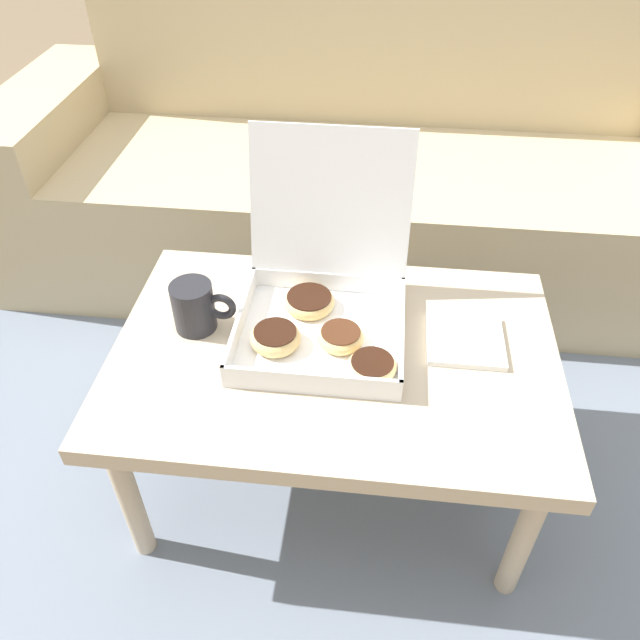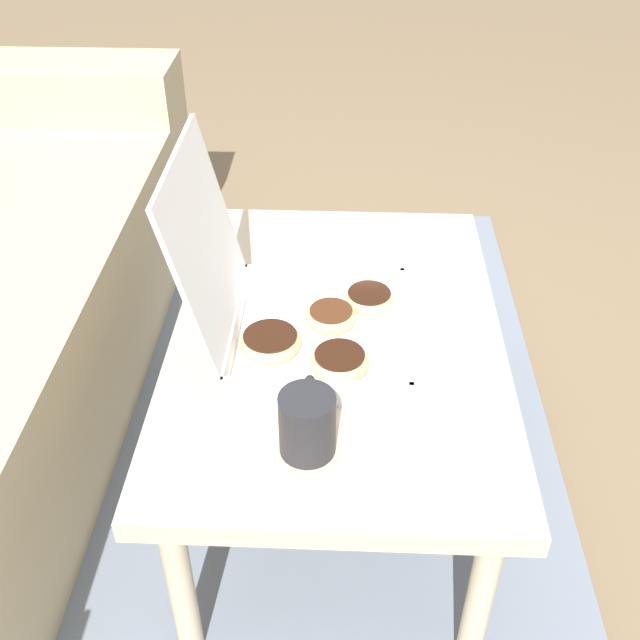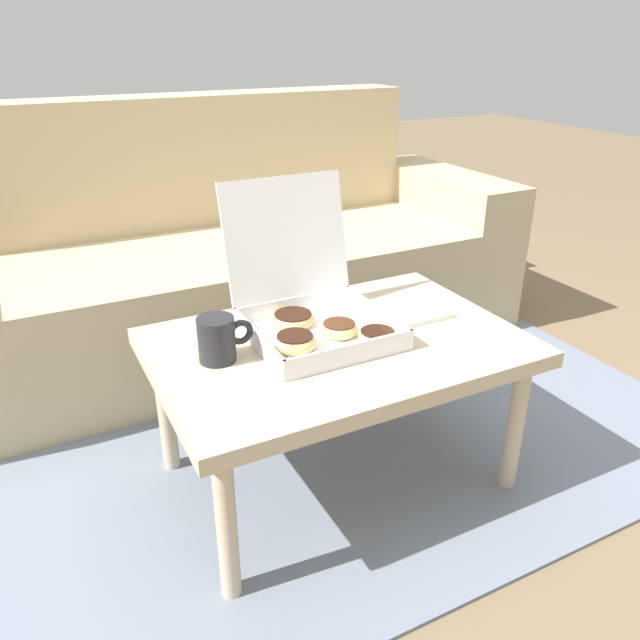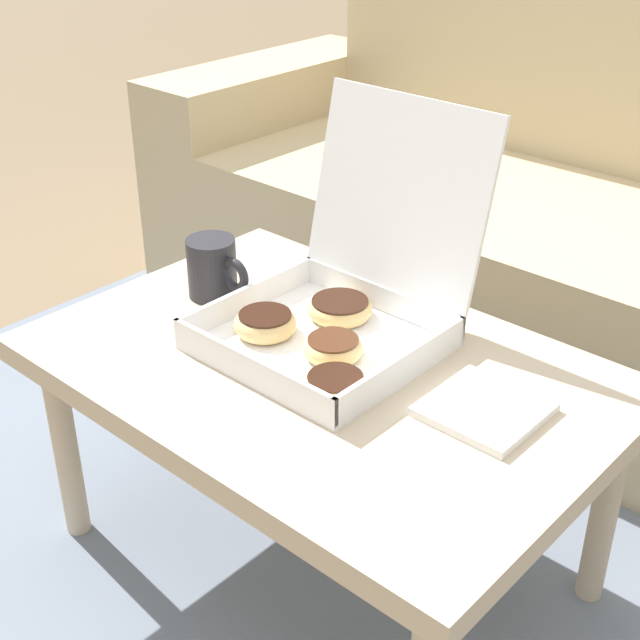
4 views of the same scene
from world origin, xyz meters
TOP-DOWN VIEW (x-y plane):
  - ground_plane at (0.00, 0.00)m, footprint 12.00×12.00m
  - area_rug at (0.00, 0.30)m, footprint 2.37×1.89m
  - coffee_table at (0.00, -0.14)m, footprint 0.90×0.61m
  - pastry_box at (-0.04, -0.07)m, footprint 0.34×0.39m
  - coffee_mug at (-0.29, -0.10)m, footprint 0.13×0.09m
  - napkin_stack at (0.26, -0.09)m, footprint 0.16×0.16m

SIDE VIEW (x-z plane):
  - ground_plane at x=0.00m, z-range 0.00..0.00m
  - area_rug at x=0.00m, z-range 0.00..0.01m
  - coffee_table at x=0.00m, z-range 0.17..0.59m
  - napkin_stack at x=0.26m, z-range 0.42..0.44m
  - coffee_mug at x=-0.29m, z-range 0.43..0.53m
  - pastry_box at x=-0.04m, z-range 0.31..0.67m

